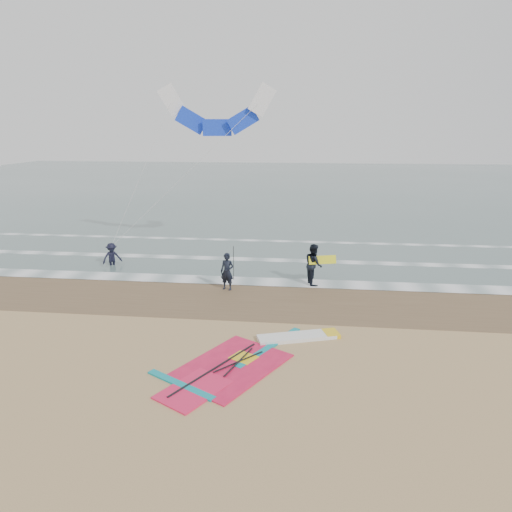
# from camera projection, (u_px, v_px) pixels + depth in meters

# --- Properties ---
(ground) EXTENTS (120.00, 120.00, 0.00)m
(ground) POSITION_uv_depth(u_px,v_px,m) (251.00, 369.00, 14.02)
(ground) COLOR tan
(ground) RESTS_ON ground
(sea_water) EXTENTS (120.00, 80.00, 0.02)m
(sea_water) POSITION_uv_depth(u_px,v_px,m) (295.00, 185.00, 59.96)
(sea_water) COLOR #47605E
(sea_water) RESTS_ON ground
(wet_sand_band) EXTENTS (120.00, 5.00, 0.01)m
(wet_sand_band) POSITION_uv_depth(u_px,v_px,m) (267.00, 299.00, 19.76)
(wet_sand_band) COLOR brown
(wet_sand_band) RESTS_ON ground
(foam_waterline) EXTENTS (120.00, 9.15, 0.02)m
(foam_waterline) POSITION_uv_depth(u_px,v_px,m) (275.00, 268.00, 24.00)
(foam_waterline) COLOR white
(foam_waterline) RESTS_ON ground
(windsurf_rig) EXTENTS (5.95, 5.64, 0.14)m
(windsurf_rig) POSITION_uv_depth(u_px,v_px,m) (251.00, 358.00, 14.58)
(windsurf_rig) COLOR white
(windsurf_rig) RESTS_ON ground
(person_standing) EXTENTS (0.71, 0.55, 1.72)m
(person_standing) POSITION_uv_depth(u_px,v_px,m) (227.00, 272.00, 20.68)
(person_standing) COLOR black
(person_standing) RESTS_ON ground
(person_walking) EXTENTS (0.97, 1.12, 1.96)m
(person_walking) POSITION_uv_depth(u_px,v_px,m) (314.00, 264.00, 21.38)
(person_walking) COLOR black
(person_walking) RESTS_ON ground
(person_wading) EXTENTS (1.17, 1.12, 1.60)m
(person_wading) POSITION_uv_depth(u_px,v_px,m) (111.00, 251.00, 24.35)
(person_wading) COLOR black
(person_wading) RESTS_ON ground
(held_pole) EXTENTS (0.17, 0.86, 1.82)m
(held_pole) POSITION_uv_depth(u_px,v_px,m) (234.00, 263.00, 20.54)
(held_pole) COLOR black
(held_pole) RESTS_ON ground
(carried_kiteboard) EXTENTS (1.30, 0.51, 0.39)m
(carried_kiteboard) POSITION_uv_depth(u_px,v_px,m) (322.00, 260.00, 21.18)
(carried_kiteboard) COLOR yellow
(carried_kiteboard) RESTS_ON ground
(surf_kite) EXTENTS (8.52, 3.83, 8.53)m
(surf_kite) POSITION_uv_depth(u_px,v_px,m) (216.00, 114.00, 25.28)
(surf_kite) COLOR white
(surf_kite) RESTS_ON ground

